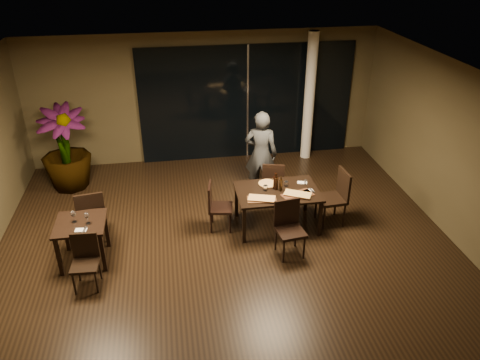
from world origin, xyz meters
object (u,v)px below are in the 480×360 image
object	(u,v)px
chair_main_left	(216,204)
chair_main_far	(273,180)
bottle_c	(275,181)
potted_plant	(65,149)
chair_side_near	(85,258)
bottle_b	(281,183)
main_table	(277,194)
bottle_a	(276,181)
side_table	(81,229)
chair_main_near	(289,225)
chair_main_right	(336,194)
diner	(261,154)
chair_side_far	(91,213)

from	to	relation	value
chair_main_left	chair_main_far	bearing A→B (deg)	-49.76
chair_main_far	bottle_c	xyz separation A→B (m)	(-0.14, -0.74, 0.40)
chair_main_far	potted_plant	size ratio (longest dim) A/B	0.51
chair_side_near	bottle_b	bearing A→B (deg)	21.75
main_table	bottle_a	bearing A→B (deg)	108.07
side_table	bottle_a	xyz separation A→B (m)	(3.38, 0.56, 0.29)
chair_main_near	chair_side_near	world-z (taller)	chair_main_near
bottle_b	chair_main_right	bearing A→B (deg)	-1.75
chair_main_far	chair_main_right	xyz separation A→B (m)	(1.01, -0.85, 0.07)
chair_main_left	chair_side_near	bearing A→B (deg)	129.65
chair_main_right	diner	xyz separation A→B (m)	(-1.17, 1.28, 0.32)
chair_main_far	chair_side_far	distance (m)	3.50
chair_side_near	bottle_a	bearing A→B (deg)	23.04
main_table	diner	distance (m)	1.27
chair_side_near	bottle_b	size ratio (longest dim) A/B	2.97
chair_side_near	bottle_c	bearing A→B (deg)	23.51
chair_side_far	bottle_a	size ratio (longest dim) A/B	3.18
chair_main_right	bottle_b	xyz separation A→B (m)	(-1.06, 0.03, 0.31)
side_table	chair_main_far	size ratio (longest dim) A/B	0.87
side_table	bottle_a	distance (m)	3.44
bottle_c	bottle_b	bearing A→B (deg)	-43.87
side_table	chair_side_far	bearing A→B (deg)	80.16
bottle_c	side_table	bearing A→B (deg)	-170.22
chair_side_far	potted_plant	bearing A→B (deg)	-79.66
chair_main_left	chair_main_right	bearing A→B (deg)	-83.48
chair_side_near	diner	size ratio (longest dim) A/B	0.48
main_table	side_table	distance (m)	3.44
main_table	bottle_c	xyz separation A→B (m)	(-0.03, 0.08, 0.24)
main_table	chair_main_right	world-z (taller)	chair_main_right
main_table	chair_side_far	xyz separation A→B (m)	(-3.31, 0.05, -0.10)
bottle_a	bottle_b	world-z (taller)	bottle_a
main_table	chair_main_far	xyz separation A→B (m)	(0.11, 0.82, -0.16)
main_table	bottle_b	bearing A→B (deg)	-2.61
bottle_b	bottle_c	world-z (taller)	bottle_c
chair_side_far	potted_plant	size ratio (longest dim) A/B	0.57
chair_main_right	bottle_c	distance (m)	1.20
chair_main_near	chair_main_right	world-z (taller)	chair_main_right
chair_side_near	chair_main_right	bearing A→B (deg)	17.09
bottle_b	chair_side_far	bearing A→B (deg)	179.17
chair_side_near	diner	distance (m)	4.02
main_table	side_table	world-z (taller)	same
bottle_b	bottle_a	bearing A→B (deg)	141.16
chair_side_near	bottle_a	size ratio (longest dim) A/B	2.71
chair_main_right	diner	world-z (taller)	diner
side_table	chair_main_right	world-z (taller)	chair_main_right
side_table	potted_plant	bearing A→B (deg)	103.25
chair_side_near	bottle_a	distance (m)	3.49
side_table	bottle_c	world-z (taller)	bottle_c
chair_main_left	main_table	bearing A→B (deg)	-85.33
chair_main_right	diner	bearing A→B (deg)	-141.63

